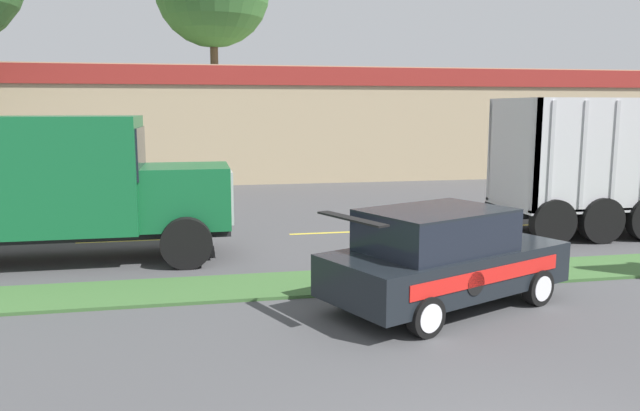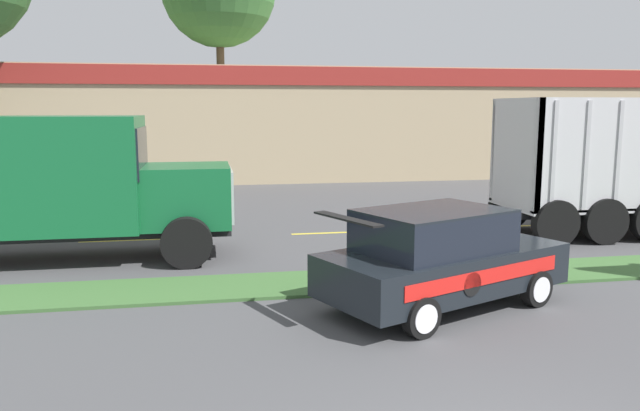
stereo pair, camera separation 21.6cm
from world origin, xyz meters
The scene contains 7 objects.
grass_verge centered at (0.00, 6.94, 0.03)m, with size 120.00×1.65×0.06m, color #3D6633.
centre_line_3 centered at (-4.77, 11.77, 0.00)m, with size 2.40×0.14×0.01m, color yellow.
centre_line_4 centered at (0.63, 11.77, 0.00)m, with size 2.40×0.14×0.01m, color yellow.
centre_line_5 centered at (6.03, 11.77, 0.00)m, with size 2.40×0.14×0.01m, color yellow.
rally_car centered at (1.06, 5.23, 0.86)m, with size 4.64×3.41×1.72m.
traffic_cone centered at (0.85, 6.87, 0.31)m, with size 0.47×0.47×0.64m.
store_building_backdrop centered at (-1.74, 28.86, 2.59)m, with size 43.72×12.10×5.17m.
Camera 2 is at (-2.74, -4.41, 3.33)m, focal length 35.00 mm.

